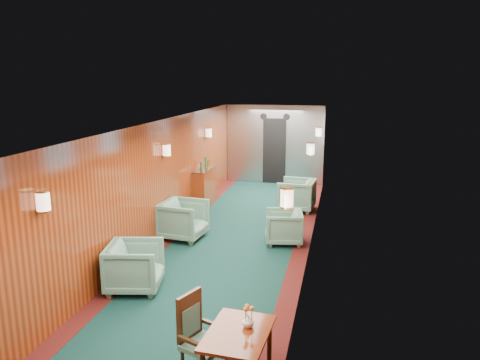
{
  "coord_description": "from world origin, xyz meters",
  "views": [
    {
      "loc": [
        2.03,
        -8.21,
        3.25
      ],
      "look_at": [
        0.0,
        0.97,
        1.15
      ],
      "focal_mm": 35.0,
      "sensor_mm": 36.0,
      "label": 1
    }
  ],
  "objects_px": {
    "side_chair": "(198,333)",
    "armchair_right_far": "(296,195)",
    "armchair_right_near": "(284,227)",
    "credenza": "(204,187)",
    "armchair_left_far": "(183,220)",
    "dining_table": "(238,341)",
    "armchair_left_near": "(135,266)"
  },
  "relations": [
    {
      "from": "dining_table",
      "to": "armchair_right_near",
      "type": "relative_size",
      "value": 1.28
    },
    {
      "from": "credenza",
      "to": "armchair_right_far",
      "type": "height_order",
      "value": "credenza"
    },
    {
      "from": "credenza",
      "to": "armchair_right_far",
      "type": "bearing_deg",
      "value": 3.22
    },
    {
      "from": "armchair_left_near",
      "to": "armchair_right_near",
      "type": "xyz_separation_m",
      "value": [
        1.98,
        2.56,
        -0.04
      ]
    },
    {
      "from": "dining_table",
      "to": "armchair_right_far",
      "type": "height_order",
      "value": "armchair_right_far"
    },
    {
      "from": "side_chair",
      "to": "credenza",
      "type": "xyz_separation_m",
      "value": [
        -1.94,
        6.69,
        -0.03
      ]
    },
    {
      "from": "side_chair",
      "to": "credenza",
      "type": "bearing_deg",
      "value": 128.38
    },
    {
      "from": "armchair_left_far",
      "to": "dining_table",
      "type": "bearing_deg",
      "value": -148.08
    },
    {
      "from": "side_chair",
      "to": "armchair_right_far",
      "type": "bearing_deg",
      "value": 108.99
    },
    {
      "from": "armchair_left_near",
      "to": "armchair_right_far",
      "type": "height_order",
      "value": "armchair_right_far"
    },
    {
      "from": "side_chair",
      "to": "armchair_right_far",
      "type": "height_order",
      "value": "side_chair"
    },
    {
      "from": "armchair_right_far",
      "to": "armchair_left_near",
      "type": "bearing_deg",
      "value": -17.02
    },
    {
      "from": "dining_table",
      "to": "armchair_left_near",
      "type": "xyz_separation_m",
      "value": [
        -2.08,
        1.98,
        -0.19
      ]
    },
    {
      "from": "armchair_right_near",
      "to": "armchair_right_far",
      "type": "relative_size",
      "value": 0.84
    },
    {
      "from": "credenza",
      "to": "armchair_left_near",
      "type": "bearing_deg",
      "value": -86.13
    },
    {
      "from": "armchair_left_near",
      "to": "armchair_right_near",
      "type": "relative_size",
      "value": 1.14
    },
    {
      "from": "credenza",
      "to": "armchair_right_near",
      "type": "xyz_separation_m",
      "value": [
        2.31,
        -2.26,
        -0.17
      ]
    },
    {
      "from": "credenza",
      "to": "side_chair",
      "type": "bearing_deg",
      "value": -73.84
    },
    {
      "from": "credenza",
      "to": "armchair_right_near",
      "type": "distance_m",
      "value": 3.24
    },
    {
      "from": "side_chair",
      "to": "armchair_right_near",
      "type": "height_order",
      "value": "side_chair"
    },
    {
      "from": "side_chair",
      "to": "armchair_right_far",
      "type": "xyz_separation_m",
      "value": [
        0.39,
        6.82,
        -0.13
      ]
    },
    {
      "from": "armchair_left_far",
      "to": "armchair_right_far",
      "type": "relative_size",
      "value": 1.01
    },
    {
      "from": "credenza",
      "to": "armchair_left_far",
      "type": "xyz_separation_m",
      "value": [
        0.28,
        -2.43,
        -0.11
      ]
    },
    {
      "from": "side_chair",
      "to": "armchair_left_near",
      "type": "relative_size",
      "value": 1.18
    },
    {
      "from": "armchair_left_far",
      "to": "armchair_right_far",
      "type": "bearing_deg",
      "value": -32.61
    },
    {
      "from": "armchair_left_near",
      "to": "credenza",
      "type": "bearing_deg",
      "value": -7.91
    },
    {
      "from": "dining_table",
      "to": "armchair_left_far",
      "type": "relative_size",
      "value": 1.08
    },
    {
      "from": "armchair_right_far",
      "to": "armchair_right_near",
      "type": "bearing_deg",
      "value": 4.67
    },
    {
      "from": "armchair_left_far",
      "to": "armchair_right_far",
      "type": "height_order",
      "value": "armchair_left_far"
    },
    {
      "from": "dining_table",
      "to": "side_chair",
      "type": "xyz_separation_m",
      "value": [
        -0.47,
        0.11,
        -0.04
      ]
    },
    {
      "from": "credenza",
      "to": "armchair_right_near",
      "type": "relative_size",
      "value": 1.73
    },
    {
      "from": "dining_table",
      "to": "armchair_right_far",
      "type": "bearing_deg",
      "value": 94.38
    }
  ]
}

